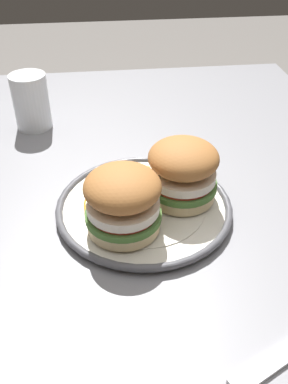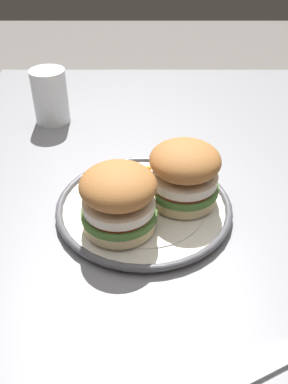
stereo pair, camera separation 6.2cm
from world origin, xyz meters
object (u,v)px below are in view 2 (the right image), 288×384
(sandwich_half_left, at_px, (184,173))
(sandwich_half_right, at_px, (119,198))
(dining_table, at_px, (162,285))
(dinner_plate, at_px, (144,207))
(drinking_glass, at_px, (51,99))

(sandwich_half_left, xyz_separation_m, sandwich_half_right, (0.07, -0.10, 0.00))
(dining_table, height_order, dinner_plate, dinner_plate)
(sandwich_half_left, height_order, sandwich_half_right, same)
(dining_table, xyz_separation_m, sandwich_half_left, (-0.09, 0.03, 0.16))
(dining_table, bearing_deg, dinner_plate, -158.25)
(dining_table, distance_m, sandwich_half_left, 0.19)
(dinner_plate, xyz_separation_m, drinking_glass, (-0.32, -0.20, 0.04))
(dining_table, height_order, sandwich_half_left, sandwich_half_left)
(sandwich_half_left, bearing_deg, dining_table, -20.66)
(dinner_plate, xyz_separation_m, sandwich_half_left, (-0.01, 0.06, 0.06))
(dinner_plate, bearing_deg, sandwich_half_right, -34.78)
(sandwich_half_left, distance_m, drinking_glass, 0.41)
(dinner_plate, distance_m, sandwich_half_left, 0.09)
(drinking_glass, bearing_deg, dinner_plate, 32.54)
(sandwich_half_right, bearing_deg, drinking_glass, -155.85)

